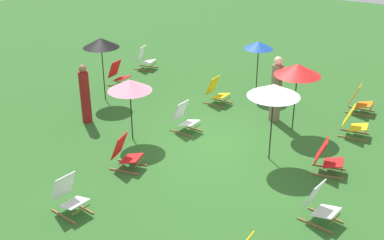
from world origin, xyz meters
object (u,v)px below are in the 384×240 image
deckchair_4 (69,196)px  deckchair_6 (217,92)px  deckchair_9 (353,123)px  umbrella_1 (101,43)px  deckchair_7 (360,100)px  umbrella_0 (274,90)px  deckchair_1 (327,158)px  umbrella_2 (298,70)px  deckchair_5 (185,118)px  umbrella_3 (130,85)px  deckchair_0 (144,59)px  umbrella_4 (259,45)px  person_0 (276,90)px  deckchair_3 (125,154)px  person_1 (85,95)px  deckchair_10 (118,75)px  deckchair_2 (319,204)px

deckchair_4 → deckchair_6: size_ratio=1.00×
deckchair_9 → umbrella_1: umbrella_1 is taller
deckchair_7 → umbrella_0: umbrella_0 is taller
deckchair_1 → umbrella_2: umbrella_2 is taller
deckchair_1 → deckchair_5: bearing=75.9°
umbrella_3 → deckchair_4: bearing=-165.0°
deckchair_0 → umbrella_4: bearing=-102.5°
person_0 → deckchair_3: bearing=47.1°
deckchair_7 → person_1: person_1 is taller
umbrella_1 → person_1: bearing=-157.8°
umbrella_3 → person_1: bearing=83.1°
umbrella_3 → person_0: bearing=-42.2°
deckchair_1 → deckchair_10: size_ratio=1.01×
deckchair_0 → umbrella_3: (-4.76, -3.05, 1.15)m
deckchair_6 → umbrella_4: bearing=-25.9°
deckchair_6 → person_1: person_1 is taller
umbrella_4 → deckchair_9: bearing=-112.4°
umbrella_1 → umbrella_3: size_ratio=1.18×
deckchair_0 → umbrella_2: size_ratio=0.44×
deckchair_5 → umbrella_1: umbrella_1 is taller
deckchair_10 → umbrella_3: 4.22m
deckchair_5 → deckchair_10: bearing=69.1°
deckchair_3 → deckchair_5: same height
umbrella_1 → person_0: 5.34m
deckchair_4 → umbrella_0: size_ratio=0.43×
person_0 → umbrella_3: bearing=29.8°
deckchair_6 → person_0: bearing=-93.8°
deckchair_7 → deckchair_6: bearing=107.9°
deckchair_1 → deckchair_0: bearing=52.6°
deckchair_0 → umbrella_3: 5.77m
deckchair_1 → deckchair_3: (-2.21, 4.10, 0.00)m
deckchair_5 → deckchair_10: (1.82, 3.71, 0.00)m
person_1 → umbrella_0: bearing=4.5°
deckchair_6 → umbrella_1: 3.76m
deckchair_2 → person_0: size_ratio=0.44×
deckchair_9 → person_0: bearing=87.0°
umbrella_1 → deckchair_4: bearing=-146.9°
deckchair_0 → deckchair_1: size_ratio=0.99×
deckchair_0 → deckchair_5: bearing=-142.7°
deckchair_6 → umbrella_4: size_ratio=0.48×
deckchair_0 → person_1: (-4.55, -1.30, 0.44)m
deckchair_0 → deckchair_10: size_ratio=1.00×
deckchair_2 → deckchair_5: 4.82m
umbrella_1 → person_1: umbrella_1 is taller
deckchair_6 → deckchair_5: bearing=-172.2°
deckchair_2 → deckchair_7: (5.74, 0.62, 0.00)m
umbrella_2 → deckchair_9: bearing=-72.1°
deckchair_10 → person_1: bearing=-160.4°
deckchair_2 → deckchair_5: same height
deckchair_4 → umbrella_2: (5.92, -2.54, 1.36)m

